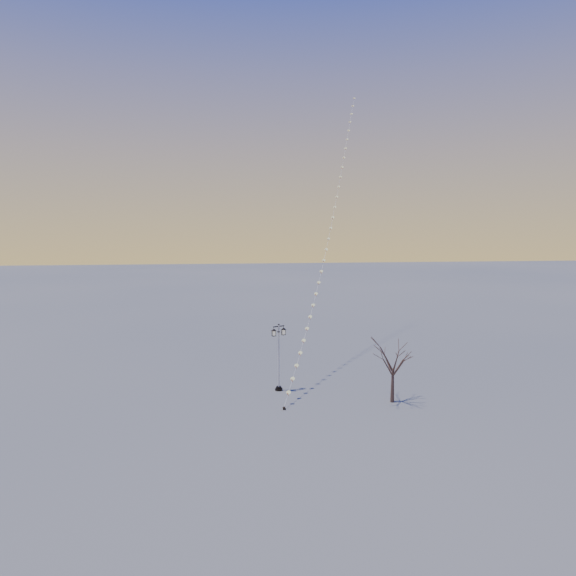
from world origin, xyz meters
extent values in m
plane|color=#5C5F5D|center=(0.00, 0.00, 0.00)|extent=(300.00, 300.00, 0.00)
cylinder|color=black|center=(-0.99, 2.86, 0.08)|extent=(0.53, 0.53, 0.15)
cylinder|color=black|center=(-0.99, 2.86, 0.22)|extent=(0.38, 0.38, 0.13)
cylinder|color=silver|center=(-0.99, 2.86, 2.49)|extent=(0.12, 0.12, 4.42)
cylinder|color=black|center=(-0.99, 2.86, 4.18)|extent=(0.19, 0.19, 0.06)
cube|color=black|center=(-0.99, 2.86, 4.56)|extent=(0.84, 0.41, 0.06)
sphere|color=black|center=(-0.99, 2.86, 4.67)|extent=(0.13, 0.13, 0.13)
pyramid|color=black|center=(-1.36, 2.70, 4.42)|extent=(0.41, 0.41, 0.13)
cube|color=beige|center=(-1.36, 2.70, 4.13)|extent=(0.24, 0.24, 0.32)
cube|color=black|center=(-1.36, 2.70, 3.95)|extent=(0.28, 0.28, 0.04)
pyramid|color=black|center=(-0.63, 3.02, 4.42)|extent=(0.41, 0.41, 0.13)
cube|color=beige|center=(-0.63, 3.02, 4.13)|extent=(0.24, 0.24, 0.32)
cube|color=black|center=(-0.63, 3.02, 3.95)|extent=(0.28, 0.28, 0.04)
cone|color=#412D24|center=(6.03, -0.70, 1.11)|extent=(0.26, 0.26, 2.23)
cylinder|color=black|center=(-1.18, -1.12, 0.09)|extent=(0.19, 0.19, 0.19)
cylinder|color=black|center=(-1.18, -1.12, 0.12)|extent=(0.03, 0.03, 0.23)
cone|color=#F35E2D|center=(5.08, 13.74, 13.29)|extent=(0.08, 0.08, 0.26)
cylinder|color=white|center=(-1.18, -1.12, 0.56)|extent=(0.02, 0.02, 0.75)
camera|label=1|loc=(-5.50, -31.98, 11.06)|focal=32.09mm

